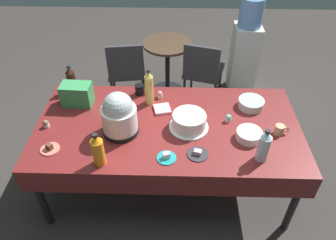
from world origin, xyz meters
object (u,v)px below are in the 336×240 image
object	(u,v)px
frosted_layer_cake	(189,121)
coffee_mug_tan	(280,130)
ceramic_snack_bowl	(249,135)
dessert_plate_charcoal	(198,154)
cupcake_cocoa	(46,124)
water_cooler	(245,50)
soda_carton	(77,94)
cupcake_vanilla	(228,118)
slow_cooker	(119,115)
maroon_chair_left	(126,68)
soda_bottle_cola	(71,80)
cupcake_mint	(160,95)
soda_bottle_water	(264,146)
coffee_mug_black	(140,89)
cupcake_berry	(128,105)
soda_bottle_ginger_ale	(149,88)
maroon_chair_right	(203,69)
round_cafe_table	(168,59)
dessert_plate_coral	(50,148)
dessert_plate_teal	(166,157)
soda_bottle_orange_juice	(98,150)
glass_salad_bowl	(251,103)
potluck_table	(168,130)

from	to	relation	value
frosted_layer_cake	coffee_mug_tan	bearing A→B (deg)	-4.17
ceramic_snack_bowl	dessert_plate_charcoal	size ratio (longest dim) A/B	1.26
cupcake_cocoa	water_cooler	size ratio (longest dim) A/B	0.05
soda_carton	cupcake_vanilla	bearing A→B (deg)	-6.16
slow_cooker	maroon_chair_left	xyz separation A→B (m)	(-0.16, 1.41, -0.43)
water_cooler	soda_bottle_cola	bearing A→B (deg)	-147.52
cupcake_mint	soda_carton	world-z (taller)	soda_carton
soda_bottle_water	cupcake_vanilla	bearing A→B (deg)	114.83
dessert_plate_charcoal	soda_bottle_cola	size ratio (longest dim) A/B	0.60
coffee_mug_black	soda_carton	bearing A→B (deg)	-163.22
soda_bottle_cola	cupcake_cocoa	bearing A→B (deg)	-100.11
coffee_mug_black	water_cooler	bearing A→B (deg)	45.21
cupcake_berry	soda_bottle_ginger_ale	size ratio (longest dim) A/B	0.20
frosted_layer_cake	cupcake_cocoa	world-z (taller)	frosted_layer_cake
soda_bottle_water	maroon_chair_right	size ratio (longest dim) A/B	0.33
frosted_layer_cake	round_cafe_table	size ratio (longest dim) A/B	0.45
frosted_layer_cake	soda_bottle_cola	world-z (taller)	soda_bottle_cola
cupcake_cocoa	coffee_mug_tan	distance (m)	1.90
dessert_plate_coral	maroon_chair_left	distance (m)	1.69
dessert_plate_charcoal	dessert_plate_teal	bearing A→B (deg)	-169.22
cupcake_mint	dessert_plate_teal	bearing A→B (deg)	-83.89
cupcake_berry	cupcake_cocoa	world-z (taller)	same
cupcake_cocoa	maroon_chair_right	world-z (taller)	maroon_chair_right
ceramic_snack_bowl	soda_bottle_orange_juice	world-z (taller)	soda_bottle_orange_juice
slow_cooker	soda_bottle_water	size ratio (longest dim) A/B	1.33
glass_salad_bowl	soda_bottle_orange_juice	size ratio (longest dim) A/B	0.79
soda_bottle_cola	soda_carton	world-z (taller)	soda_bottle_cola
maroon_chair_left	water_cooler	size ratio (longest dim) A/B	0.69
soda_bottle_water	round_cafe_table	world-z (taller)	soda_bottle_water
soda_bottle_water	maroon_chair_left	bearing A→B (deg)	126.52
cupcake_mint	cupcake_berry	world-z (taller)	same
dessert_plate_teal	dessert_plate_coral	bearing A→B (deg)	175.72
cupcake_vanilla	soda_bottle_orange_juice	bearing A→B (deg)	-153.14
frosted_layer_cake	slow_cooker	world-z (taller)	slow_cooker
ceramic_snack_bowl	soda_bottle_ginger_ale	xyz separation A→B (m)	(-0.82, 0.45, 0.12)
slow_cooker	cupcake_vanilla	bearing A→B (deg)	9.98
dessert_plate_teal	water_cooler	bearing A→B (deg)	65.41
cupcake_vanilla	coffee_mug_tan	bearing A→B (deg)	-19.88
round_cafe_table	ceramic_snack_bowl	bearing A→B (deg)	-67.58
glass_salad_bowl	dessert_plate_coral	bearing A→B (deg)	-160.40
coffee_mug_tan	water_cooler	size ratio (longest dim) A/B	0.09
water_cooler	cupcake_cocoa	bearing A→B (deg)	-138.73
cupcake_berry	water_cooler	world-z (taller)	water_cooler
maroon_chair_left	round_cafe_table	xyz separation A→B (m)	(0.49, 0.22, 0.01)
glass_salad_bowl	maroon_chair_left	world-z (taller)	maroon_chair_left
potluck_table	round_cafe_table	size ratio (longest dim) A/B	3.06
cupcake_berry	round_cafe_table	size ratio (longest dim) A/B	0.09
soda_carton	water_cooler	world-z (taller)	water_cooler
coffee_mug_black	water_cooler	world-z (taller)	water_cooler
frosted_layer_cake	dessert_plate_charcoal	xyz separation A→B (m)	(0.06, -0.30, -0.05)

